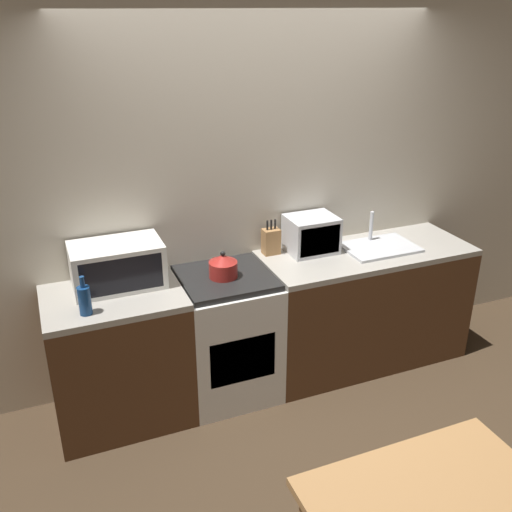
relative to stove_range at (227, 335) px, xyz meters
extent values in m
plane|color=#3D2D1E|center=(0.35, -0.65, -0.45)|extent=(16.00, 16.00, 0.00)
cube|color=beige|center=(0.35, 0.34, 0.85)|extent=(10.00, 0.06, 2.60)
cube|color=#4C2D19|center=(-0.73, 0.00, -0.02)|extent=(0.85, 0.62, 0.86)
cube|color=#9E998E|center=(-0.73, 0.00, 0.43)|extent=(0.85, 0.62, 0.04)
cube|color=#4C2D19|center=(1.08, 0.00, -0.02)|extent=(1.55, 0.62, 0.86)
cube|color=#9E998E|center=(1.08, 0.00, 0.43)|extent=(1.55, 0.62, 0.04)
cube|color=silver|center=(0.00, 0.00, -0.02)|extent=(0.62, 0.62, 0.86)
cube|color=black|center=(0.00, 0.00, 0.43)|extent=(0.59, 0.57, 0.04)
cube|color=black|center=(0.00, -0.30, -0.02)|extent=(0.44, 0.02, 0.32)
cylinder|color=maroon|center=(-0.02, -0.01, 0.51)|extent=(0.19, 0.19, 0.11)
cone|color=maroon|center=(-0.02, -0.01, 0.58)|extent=(0.18, 0.18, 0.05)
sphere|color=black|center=(-0.02, -0.01, 0.62)|extent=(0.03, 0.03, 0.03)
cube|color=silver|center=(-0.67, 0.12, 0.59)|extent=(0.56, 0.34, 0.28)
cube|color=black|center=(-0.67, -0.04, 0.59)|extent=(0.49, 0.01, 0.22)
cylinder|color=navy|center=(-0.91, -0.17, 0.54)|extent=(0.07, 0.07, 0.17)
cylinder|color=navy|center=(-0.91, -0.17, 0.66)|extent=(0.03, 0.03, 0.07)
cube|color=#9E7042|center=(0.42, 0.22, 0.54)|extent=(0.12, 0.09, 0.18)
cylinder|color=black|center=(0.39, 0.22, 0.67)|extent=(0.01, 0.01, 0.07)
cylinder|color=black|center=(0.42, 0.22, 0.67)|extent=(0.01, 0.01, 0.07)
cylinder|color=black|center=(0.45, 0.22, 0.67)|extent=(0.01, 0.01, 0.07)
cube|color=silver|center=(0.70, 0.15, 0.58)|extent=(0.34, 0.28, 0.26)
cube|color=black|center=(0.70, 0.02, 0.58)|extent=(0.30, 0.01, 0.21)
cube|color=silver|center=(1.18, 0.00, 0.46)|extent=(0.52, 0.37, 0.02)
cylinder|color=silver|center=(1.18, 0.13, 0.58)|extent=(0.03, 0.03, 0.22)
cube|color=#9E7042|center=(0.20, -1.86, 0.27)|extent=(0.99, 0.55, 0.04)
cylinder|color=#9E7042|center=(0.63, -1.64, -0.10)|extent=(0.05, 0.05, 0.70)
camera|label=1|loc=(-1.08, -3.17, 2.07)|focal=40.00mm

